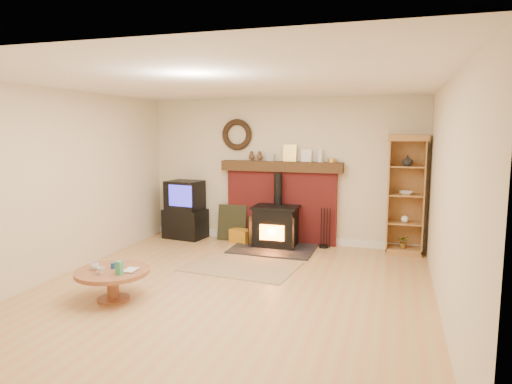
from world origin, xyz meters
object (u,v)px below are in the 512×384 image
(coffee_table, at_px, (112,276))
(tv_unit, at_px, (185,211))
(wood_stove, at_px, (275,228))
(curio_cabinet, at_px, (406,195))

(coffee_table, bearing_deg, tv_unit, 100.31)
(tv_unit, bearing_deg, wood_stove, -6.13)
(wood_stove, bearing_deg, curio_cabinet, 7.50)
(tv_unit, relative_size, curio_cabinet, 0.56)
(curio_cabinet, height_order, coffee_table, curio_cabinet)
(tv_unit, bearing_deg, curio_cabinet, 1.26)
(wood_stove, relative_size, coffee_table, 1.60)
(wood_stove, distance_m, coffee_table, 3.23)
(coffee_table, bearing_deg, wood_stove, 67.48)
(wood_stove, relative_size, curio_cabinet, 0.71)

